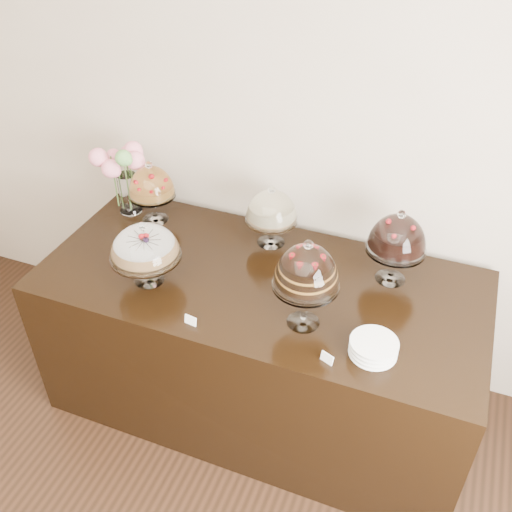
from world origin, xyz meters
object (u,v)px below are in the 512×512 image
(cake_stand_dark_choco, at_px, (398,237))
(plate_stack, at_px, (373,348))
(cake_stand_fruit_tart, at_px, (151,185))
(display_counter, at_px, (259,344))
(cake_stand_choco_layer, at_px, (307,270))
(flower_vase, at_px, (123,170))
(cake_stand_sugar_sponge, at_px, (144,245))
(cake_stand_cheesecake, at_px, (272,209))

(cake_stand_dark_choco, xyz_separation_m, plate_stack, (0.03, -0.53, -0.21))
(cake_stand_fruit_tart, bearing_deg, plate_stack, -22.87)
(display_counter, bearing_deg, plate_stack, -24.95)
(cake_stand_choco_layer, distance_m, flower_vase, 1.33)
(display_counter, bearing_deg, cake_stand_choco_layer, -35.95)
(cake_stand_sugar_sponge, xyz_separation_m, cake_stand_dark_choco, (1.10, 0.44, 0.04))
(cake_stand_dark_choco, bearing_deg, flower_vase, 177.59)
(cake_stand_sugar_sponge, bearing_deg, cake_stand_cheesecake, 49.20)
(cake_stand_sugar_sponge, relative_size, flower_vase, 0.78)
(cake_stand_cheesecake, distance_m, plate_stack, 0.93)
(cake_stand_choco_layer, relative_size, plate_stack, 2.28)
(cake_stand_cheesecake, bearing_deg, display_counter, -79.66)
(cake_stand_choco_layer, bearing_deg, cake_stand_cheesecake, 123.46)
(display_counter, bearing_deg, cake_stand_fruit_tart, 158.91)
(cake_stand_sugar_sponge, height_order, cake_stand_fruit_tart, cake_stand_fruit_tart)
(cake_stand_choco_layer, bearing_deg, display_counter, 144.05)
(cake_stand_dark_choco, bearing_deg, cake_stand_cheesecake, 173.55)
(cake_stand_fruit_tart, height_order, flower_vase, flower_vase)
(display_counter, relative_size, cake_stand_cheesecake, 6.37)
(cake_stand_cheesecake, height_order, flower_vase, flower_vase)
(cake_stand_sugar_sponge, distance_m, cake_stand_dark_choco, 1.19)
(plate_stack, bearing_deg, display_counter, 155.05)
(cake_stand_cheesecake, bearing_deg, flower_vase, -179.35)
(cake_stand_sugar_sponge, xyz_separation_m, cake_stand_choco_layer, (0.80, -0.01, 0.09))
(display_counter, xyz_separation_m, cake_stand_sugar_sponge, (-0.51, -0.20, 0.66))
(cake_stand_sugar_sponge, relative_size, cake_stand_dark_choco, 0.86)
(cake_stand_fruit_tart, bearing_deg, flower_vase, 174.11)
(cake_stand_sugar_sponge, bearing_deg, display_counter, 21.73)
(cake_stand_sugar_sponge, height_order, flower_vase, flower_vase)
(cake_stand_dark_choco, relative_size, flower_vase, 0.91)
(cake_stand_choco_layer, distance_m, cake_stand_dark_choco, 0.55)
(flower_vase, bearing_deg, cake_stand_dark_choco, -2.41)
(cake_stand_cheesecake, relative_size, cake_stand_dark_choco, 0.87)
(cake_stand_cheesecake, relative_size, plate_stack, 1.74)
(display_counter, xyz_separation_m, cake_stand_dark_choco, (0.60, 0.24, 0.70))
(cake_stand_dark_choco, height_order, plate_stack, cake_stand_dark_choco)
(display_counter, xyz_separation_m, cake_stand_cheesecake, (-0.06, 0.32, 0.66))
(display_counter, bearing_deg, flower_vase, 161.72)
(display_counter, relative_size, plate_stack, 11.10)
(cake_stand_fruit_tart, distance_m, flower_vase, 0.19)
(cake_stand_fruit_tart, xyz_separation_m, plate_stack, (1.37, -0.58, -0.19))
(cake_stand_cheesecake, height_order, cake_stand_dark_choco, cake_stand_dark_choco)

